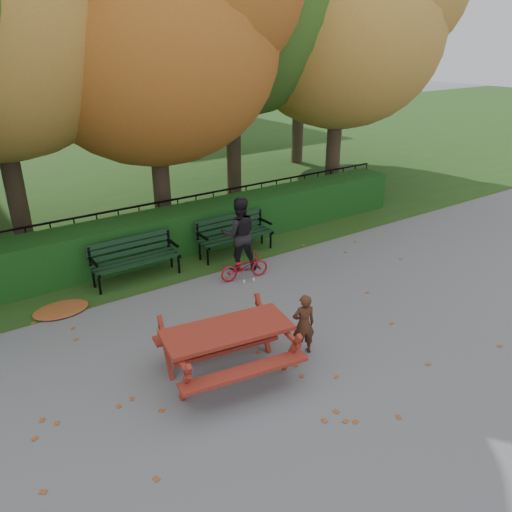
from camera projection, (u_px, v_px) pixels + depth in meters
ground at (296, 341)px, 8.28m from camera, size 90.00×90.00×0.00m
grass_strip at (65, 169)px, 18.85m from camera, size 90.00×90.00×0.00m
building_right at (119, 12)px, 31.11m from camera, size 9.00×6.00×12.00m
hedge at (175, 232)px, 11.48m from camera, size 13.00×0.90×1.00m
iron_fence at (160, 221)px, 12.06m from camera, size 14.00×0.04×1.02m
tree_c at (167, 27)px, 11.26m from camera, size 6.30×6.00×8.00m
tree_e at (356, 18)px, 13.94m from camera, size 6.09×5.80×8.16m
tree_g at (313, 13)px, 17.77m from camera, size 6.30×6.00×8.55m
bench_left at (134, 256)px, 10.19m from camera, size 1.80×0.57×0.88m
bench_right at (234, 232)px, 11.43m from camera, size 1.80×0.57×0.88m
picnic_table at (227, 339)px, 7.23m from camera, size 2.06×1.76×0.90m
leaf_pile at (61, 309)px, 9.15m from camera, size 1.04×0.75×0.07m
leaf_scatter at (285, 332)px, 8.51m from camera, size 9.00×5.70×0.01m
child at (304, 324)px, 7.77m from camera, size 0.43×0.35×1.03m
adult at (239, 234)px, 10.53m from camera, size 0.96×0.87×1.60m
bicycle at (244, 267)px, 10.29m from camera, size 1.08×0.52×0.55m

